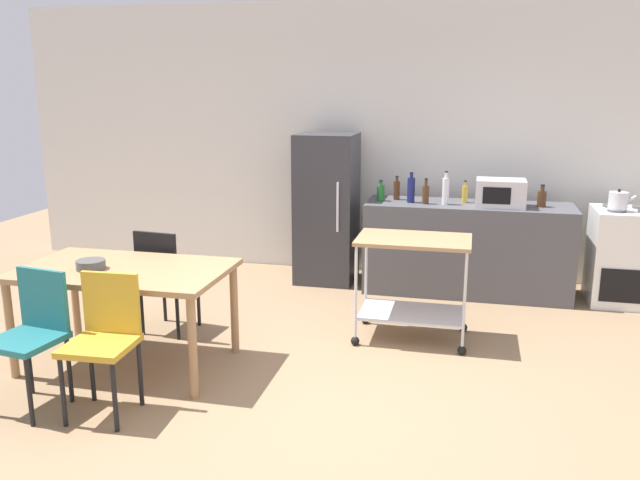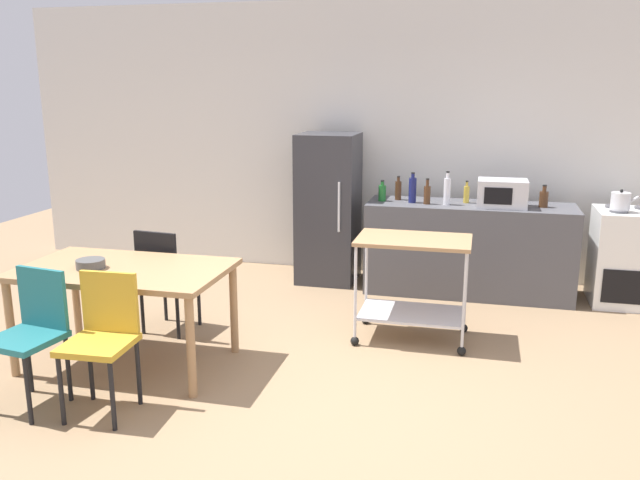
# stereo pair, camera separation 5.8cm
# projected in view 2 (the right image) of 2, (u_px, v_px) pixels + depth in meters

# --- Properties ---
(ground_plane) EXTENTS (12.00, 12.00, 0.00)m
(ground_plane) POSITION_uv_depth(u_px,v_px,m) (317.00, 400.00, 4.35)
(ground_plane) COLOR #8C7051
(back_wall) EXTENTS (8.40, 0.12, 2.90)m
(back_wall) POSITION_uv_depth(u_px,v_px,m) (389.00, 140.00, 7.04)
(back_wall) COLOR silver
(back_wall) RESTS_ON ground_plane
(kitchen_counter) EXTENTS (2.00, 0.64, 0.90)m
(kitchen_counter) POSITION_uv_depth(u_px,v_px,m) (468.00, 249.00, 6.49)
(kitchen_counter) COLOR #4C4C51
(kitchen_counter) RESTS_ON ground_plane
(dining_table) EXTENTS (1.50, 0.90, 0.75)m
(dining_table) POSITION_uv_depth(u_px,v_px,m) (124.00, 278.00, 4.78)
(dining_table) COLOR #A37A51
(dining_table) RESTS_ON ground_plane
(chair_mustard) EXTENTS (0.42, 0.42, 0.89)m
(chair_mustard) POSITION_uv_depth(u_px,v_px,m) (103.00, 334.00, 4.12)
(chair_mustard) COLOR gold
(chair_mustard) RESTS_ON ground_plane
(chair_black) EXTENTS (0.44, 0.44, 0.89)m
(chair_black) POSITION_uv_depth(u_px,v_px,m) (165.00, 273.00, 5.43)
(chair_black) COLOR black
(chair_black) RESTS_ON ground_plane
(chair_teal) EXTENTS (0.45, 0.45, 0.89)m
(chair_teal) POSITION_uv_depth(u_px,v_px,m) (32.00, 329.00, 4.20)
(chair_teal) COLOR #1E666B
(chair_teal) RESTS_ON ground_plane
(stove_oven) EXTENTS (0.60, 0.61, 0.92)m
(stove_oven) POSITION_uv_depth(u_px,v_px,m) (626.00, 257.00, 6.17)
(stove_oven) COLOR white
(stove_oven) RESTS_ON ground_plane
(refrigerator) EXTENTS (0.60, 0.63, 1.55)m
(refrigerator) POSITION_uv_depth(u_px,v_px,m) (328.00, 208.00, 6.85)
(refrigerator) COLOR #333338
(refrigerator) RESTS_ON ground_plane
(kitchen_cart) EXTENTS (0.91, 0.57, 0.85)m
(kitchen_cart) POSITION_uv_depth(u_px,v_px,m) (413.00, 272.00, 5.27)
(kitchen_cart) COLOR #A37A51
(kitchen_cart) RESTS_ON ground_plane
(bottle_wine) EXTENTS (0.08, 0.08, 0.21)m
(bottle_wine) POSITION_uv_depth(u_px,v_px,m) (382.00, 192.00, 6.55)
(bottle_wine) COLOR #1E6628
(bottle_wine) RESTS_ON kitchen_counter
(bottle_sesame_oil) EXTENTS (0.06, 0.06, 0.24)m
(bottle_sesame_oil) POSITION_uv_depth(u_px,v_px,m) (398.00, 190.00, 6.61)
(bottle_sesame_oil) COLOR #4C2D19
(bottle_sesame_oil) RESTS_ON kitchen_counter
(bottle_vinegar) EXTENTS (0.08, 0.08, 0.30)m
(bottle_vinegar) POSITION_uv_depth(u_px,v_px,m) (413.00, 190.00, 6.45)
(bottle_vinegar) COLOR navy
(bottle_vinegar) RESTS_ON kitchen_counter
(bottle_sparkling_water) EXTENTS (0.06, 0.06, 0.25)m
(bottle_sparkling_water) POSITION_uv_depth(u_px,v_px,m) (427.00, 194.00, 6.38)
(bottle_sparkling_water) COLOR #4C2D19
(bottle_sparkling_water) RESTS_ON kitchen_counter
(bottle_hot_sauce) EXTENTS (0.07, 0.07, 0.32)m
(bottle_hot_sauce) POSITION_uv_depth(u_px,v_px,m) (447.00, 191.00, 6.34)
(bottle_hot_sauce) COLOR silver
(bottle_hot_sauce) RESTS_ON kitchen_counter
(bottle_soy_sauce) EXTENTS (0.06, 0.06, 0.22)m
(bottle_soy_sauce) POSITION_uv_depth(u_px,v_px,m) (466.00, 194.00, 6.44)
(bottle_soy_sauce) COLOR gold
(bottle_soy_sauce) RESTS_ON kitchen_counter
(microwave) EXTENTS (0.46, 0.35, 0.26)m
(microwave) POSITION_uv_depth(u_px,v_px,m) (502.00, 193.00, 6.23)
(microwave) COLOR silver
(microwave) RESTS_ON kitchen_counter
(bottle_soda) EXTENTS (0.08, 0.08, 0.21)m
(bottle_soda) POSITION_uv_depth(u_px,v_px,m) (544.00, 198.00, 6.21)
(bottle_soda) COLOR #4C2D19
(bottle_soda) RESTS_ON kitchen_counter
(fruit_bowl) EXTENTS (0.20, 0.20, 0.07)m
(fruit_bowl) POSITION_uv_depth(u_px,v_px,m) (91.00, 264.00, 4.71)
(fruit_bowl) COLOR #4C4C4C
(fruit_bowl) RESTS_ON dining_table
(kettle) EXTENTS (0.24, 0.17, 0.19)m
(kettle) POSITION_uv_depth(u_px,v_px,m) (621.00, 201.00, 5.98)
(kettle) COLOR silver
(kettle) RESTS_ON stove_oven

